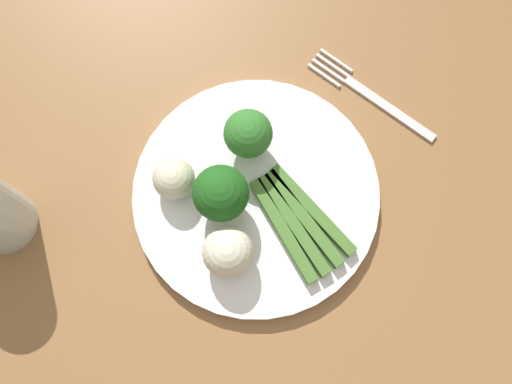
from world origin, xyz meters
TOP-DOWN VIEW (x-y plane):
  - ground_plane at (0.00, 0.00)m, footprint 6.00×6.00m
  - dining_table at (0.00, 0.00)m, footprint 1.20×0.91m
  - plate at (0.02, 0.02)m, footprint 0.26×0.26m
  - asparagus_bundle at (0.03, -0.03)m, footprint 0.08×0.13m
  - broccoli_back_right at (0.06, 0.06)m, footprint 0.05×0.05m
  - broccoli_outer_edge at (-0.01, 0.04)m, footprint 0.06×0.06m
  - cauliflower_near_fork at (-0.05, -0.00)m, footprint 0.05×0.05m
  - cauliflower_front at (-0.03, 0.09)m, footprint 0.04×0.04m
  - fork at (0.20, -0.00)m, footprint 0.03×0.17m

SIDE VIEW (x-z plane):
  - ground_plane at x=0.00m, z-range -0.02..0.00m
  - dining_table at x=0.00m, z-range 0.26..0.98m
  - fork at x=0.20m, z-range 0.72..0.73m
  - plate at x=0.02m, z-range 0.72..0.74m
  - asparagus_bundle at x=0.03m, z-range 0.74..0.75m
  - cauliflower_front at x=-0.03m, z-range 0.74..0.78m
  - cauliflower_near_fork at x=-0.05m, z-range 0.74..0.79m
  - broccoli_back_right at x=0.06m, z-range 0.74..0.81m
  - broccoli_outer_edge at x=-0.01m, z-range 0.74..0.81m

